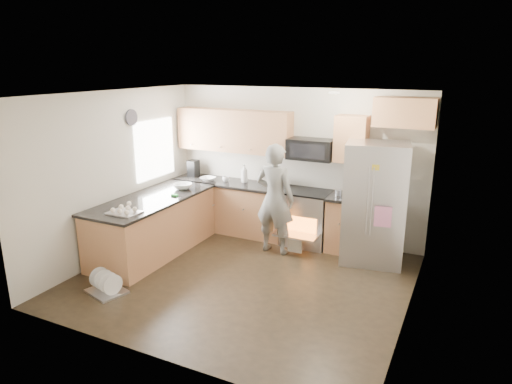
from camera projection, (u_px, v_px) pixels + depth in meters
The scene contains 8 objects.
ground at pixel (243, 279), 6.54m from camera, with size 4.50×4.50×0.00m, color black.
room_shell at pixel (240, 165), 6.11m from camera, with size 4.54×4.04×2.62m.
back_cabinet_run at pixel (259, 182), 8.03m from camera, with size 4.45×0.64×2.50m.
peninsula at pixel (154, 225), 7.36m from camera, with size 0.96×2.36×1.02m.
stove_range at pixel (307, 206), 7.67m from camera, with size 0.76×0.97×1.79m.
refrigerator at pixel (374, 204), 6.91m from camera, with size 1.02×0.86×1.87m.
person at pixel (275, 199), 7.28m from camera, with size 0.65×0.43×1.79m, color slate.
dish_rack at pixel (106, 287), 6.14m from camera, with size 0.59×0.52×0.31m.
Camera 1 is at (2.77, -5.27, 2.98)m, focal length 32.00 mm.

